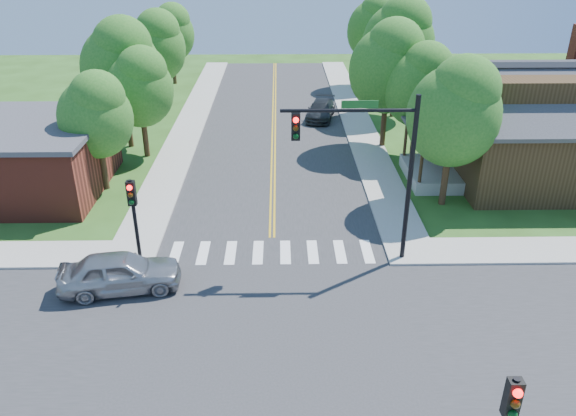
{
  "coord_description": "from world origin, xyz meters",
  "views": [
    {
      "loc": [
        0.35,
        -14.96,
        12.73
      ],
      "look_at": [
        0.72,
        6.21,
        2.2
      ],
      "focal_mm": 35.0,
      "sensor_mm": 36.0,
      "label": 1
    }
  ],
  "objects_px": {
    "signal_pole_nw": "(133,206)",
    "house_ne": "(549,122)",
    "car_dgrey": "(321,110)",
    "signal_mast_ne": "(370,154)",
    "car_silver": "(120,273)"
  },
  "relations": [
    {
      "from": "signal_pole_nw",
      "to": "house_ne",
      "type": "distance_m",
      "value": 22.45
    },
    {
      "from": "signal_pole_nw",
      "to": "car_dgrey",
      "type": "distance_m",
      "value": 22.11
    },
    {
      "from": "signal_pole_nw",
      "to": "house_ne",
      "type": "relative_size",
      "value": 0.29
    },
    {
      "from": "signal_mast_ne",
      "to": "signal_pole_nw",
      "type": "distance_m",
      "value": 9.76
    },
    {
      "from": "car_dgrey",
      "to": "signal_pole_nw",
      "type": "bearing_deg",
      "value": -102.29
    },
    {
      "from": "car_dgrey",
      "to": "house_ne",
      "type": "bearing_deg",
      "value": -32.34
    },
    {
      "from": "house_ne",
      "to": "car_dgrey",
      "type": "xyz_separation_m",
      "value": [
        -11.61,
        11.39,
        -2.68
      ]
    },
    {
      "from": "signal_pole_nw",
      "to": "car_silver",
      "type": "xyz_separation_m",
      "value": [
        -0.25,
        -2.08,
        -1.87
      ]
    },
    {
      "from": "car_silver",
      "to": "car_dgrey",
      "type": "height_order",
      "value": "car_silver"
    },
    {
      "from": "car_silver",
      "to": "signal_mast_ne",
      "type": "bearing_deg",
      "value": -87.0
    },
    {
      "from": "signal_pole_nw",
      "to": "car_silver",
      "type": "height_order",
      "value": "signal_pole_nw"
    },
    {
      "from": "car_silver",
      "to": "car_dgrey",
      "type": "relative_size",
      "value": 1.03
    },
    {
      "from": "signal_pole_nw",
      "to": "car_dgrey",
      "type": "bearing_deg",
      "value": 65.59
    },
    {
      "from": "car_silver",
      "to": "car_dgrey",
      "type": "distance_m",
      "value": 24.02
    },
    {
      "from": "house_ne",
      "to": "car_dgrey",
      "type": "height_order",
      "value": "house_ne"
    }
  ]
}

